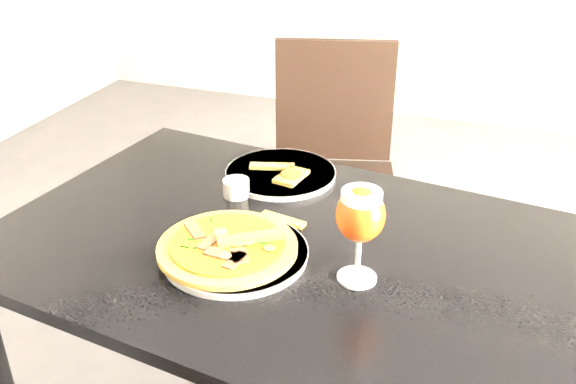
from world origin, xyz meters
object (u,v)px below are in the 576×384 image
at_px(dining_table, 281,276).
at_px(pizza, 228,245).
at_px(chair_far, 332,169).
at_px(beer_glass, 361,216).

bearing_deg(dining_table, pizza, -123.87).
height_order(chair_far, pizza, chair_far).
bearing_deg(beer_glass, dining_table, 156.38).
bearing_deg(beer_glass, pizza, -177.74).
distance_m(chair_far, beer_glass, 1.05).
relative_size(chair_far, pizza, 3.28).
xyz_separation_m(chair_far, beer_glass, (0.31, -0.93, 0.38)).
bearing_deg(dining_table, beer_glass, -16.28).
height_order(chair_far, beer_glass, beer_glass).
distance_m(dining_table, beer_glass, 0.30).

